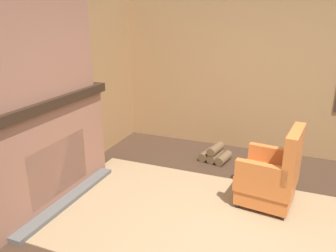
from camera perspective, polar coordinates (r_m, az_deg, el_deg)
The scene contains 10 objects.
ground_plane at distance 3.50m, azimuth 12.91°, elevation -19.40°, with size 14.00×14.00×0.00m, color #3D281C.
wood_panel_wall_left at distance 4.07m, azimuth -23.63°, elevation 4.39°, with size 0.06×5.63×2.47m.
wood_panel_wall_back at distance 5.38m, azimuth 18.66°, elevation 8.11°, with size 5.63×0.09×2.47m.
fireplace_hearth at distance 4.10m, azimuth -20.36°, elevation -4.05°, with size 0.56×1.98×1.27m.
chimney_breast at distance 3.83m, azimuth -22.60°, elevation 13.26°, with size 0.31×1.66×1.18m.
area_rug at distance 3.73m, azimuth 9.04°, elevation -16.29°, with size 3.92×2.07×0.01m.
armchair at distance 4.02m, azimuth 17.55°, elevation -8.47°, with size 0.70×0.71×0.97m.
firewood_stack at distance 5.13m, azimuth 8.23°, elevation -4.92°, with size 0.48×0.43×0.26m.
oil_lamp_vase at distance 3.70m, azimuth -25.45°, elevation 4.89°, with size 0.13×0.13×0.26m.
storage_case at distance 4.30m, azimuth -17.46°, elevation 7.21°, with size 0.17×0.22×0.14m.
Camera 1 is at (0.31, -2.76, 2.13)m, focal length 35.00 mm.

